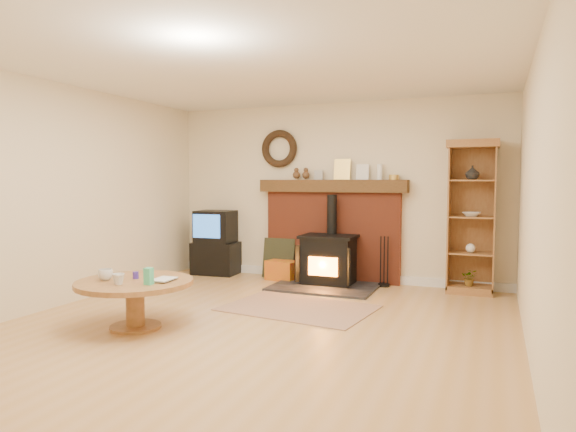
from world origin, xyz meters
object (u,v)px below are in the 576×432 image
at_px(curio_cabinet, 472,217).
at_px(coffee_table, 134,289).
at_px(tv_unit, 216,244).
at_px(wood_stove, 328,261).

height_order(curio_cabinet, coffee_table, curio_cabinet).
relative_size(tv_unit, coffee_table, 0.87).
distance_m(tv_unit, coffee_table, 3.00).
bearing_deg(coffee_table, curio_cabinet, 44.74).
bearing_deg(coffee_table, tv_unit, 104.61).
relative_size(wood_stove, coffee_table, 1.22).
height_order(wood_stove, coffee_table, wood_stove).
bearing_deg(tv_unit, coffee_table, -75.39).
bearing_deg(tv_unit, wood_stove, -5.88).
bearing_deg(coffee_table, wood_stove, 66.95).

